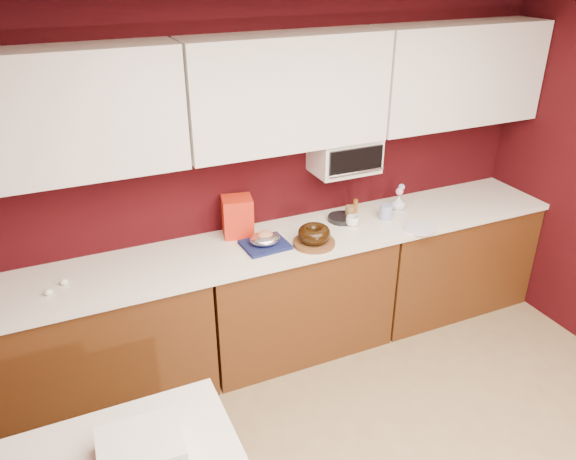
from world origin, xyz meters
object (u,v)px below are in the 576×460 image
Objects in this scene: bundt_cake at (314,234)px; pandoro_box at (238,216)px; newspaper_stack at (141,450)px; coffee_mug at (352,220)px; blue_jar at (386,212)px; flower_vase at (398,202)px; toaster_oven at (344,154)px; foil_ham_nest at (265,239)px.

bundt_cake is 0.54m from pandoro_box.
bundt_cake reaches higher than newspaper_stack.
blue_jar is at bearing 0.36° from coffee_mug.
blue_jar is at bearing 12.26° from bundt_cake.
blue_jar is 0.20m from flower_vase.
toaster_oven reaches higher than flower_vase.
flower_vase reaches higher than foil_ham_nest.
pandoro_box reaches higher than newspaper_stack.
pandoro_box is 0.80× the size of newspaper_stack.
pandoro_box is at bearing 57.30° from newspaper_stack.
blue_jar is 0.32× the size of newspaper_stack.
toaster_oven is 0.63m from bundt_cake.
blue_jar is (1.06, -0.20, -0.08)m from pandoro_box.
coffee_mug is 0.26× the size of newspaper_stack.
pandoro_box is (-0.41, 0.35, 0.06)m from bundt_cake.
toaster_oven is at bearing 39.35° from bundt_cake.
foil_ham_nest is 2.29× the size of coffee_mug.
foil_ham_nest is (-0.69, -0.20, -0.42)m from toaster_oven.
toaster_oven reaches higher than pandoro_box.
bundt_cake is at bearing 40.19° from newspaper_stack.
foil_ham_nest is 1.66m from newspaper_stack.
newspaper_stack is (-1.74, -1.30, -0.13)m from coffee_mug.
foil_ham_nest is 1.83× the size of blue_jar.
foil_ham_nest is at bearing -178.09° from blue_jar.
toaster_oven is 0.53m from blue_jar.
newspaper_stack is at bearing -139.81° from bundt_cake.
foil_ham_nest is at bearing 160.23° from bundt_cake.
coffee_mug is at bearing 20.60° from bundt_cake.
flower_vase is (1.12, 0.13, 0.01)m from foil_ham_nest.
foil_ham_nest is 0.27m from pandoro_box.
newspaper_stack is (-2.19, -1.40, -0.15)m from flower_vase.
pandoro_box is (-0.79, 0.03, -0.34)m from toaster_oven.
newspaper_stack is at bearing -139.99° from toaster_oven.
bundt_cake is at bearing -28.36° from pandoro_box.
coffee_mug is 0.46m from flower_vase.
coffee_mug is 0.69× the size of flower_vase.
flower_vase is at bearing 32.50° from newspaper_stack.
coffee_mug is (0.67, 0.03, -0.01)m from foil_ham_nest.
toaster_oven is at bearing 170.27° from flower_vase.
pandoro_box is at bearing 174.98° from flower_vase.
coffee_mug is (0.37, 0.14, -0.04)m from bundt_cake.
bundt_cake reaches higher than coffee_mug.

